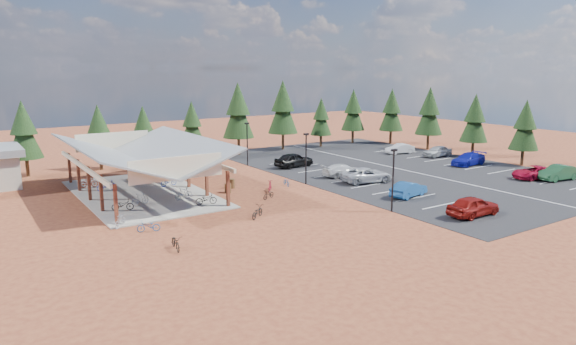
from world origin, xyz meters
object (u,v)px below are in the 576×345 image
(bike_15, at_px, (270,186))
(bike_0, at_px, (123,205))
(bike_pavilion, at_px, (140,153))
(bike_6, at_px, (169,181))
(bike_7, at_px, (145,171))
(car_6, at_px, (534,172))
(bike_4, at_px, (206,199))
(trash_bin_1, at_px, (232,183))
(car_7, at_px, (468,159))
(bike_1, at_px, (140,199))
(bike_12, at_px, (257,212))
(lamp_post_0, at_px, (393,176))
(trash_bin_0, at_px, (228,188))
(car_2, at_px, (367,175))
(lamp_post_1, at_px, (306,155))
(bike_3, at_px, (89,182))
(car_4, at_px, (294,160))
(car_8, at_px, (437,151))
(car_5, at_px, (558,173))
(bike_5, at_px, (183,193))
(lamp_post_2, at_px, (247,141))
(car_3, at_px, (343,170))
(bike_8, at_px, (176,242))
(car_9, at_px, (400,149))
(car_0, at_px, (473,206))
(bike_14, at_px, (286,182))
(bike_2, at_px, (107,185))
(car_1, at_px, (409,189))
(bike_16, at_px, (269,194))

(bike_15, bearing_deg, bike_0, 36.05)
(bike_pavilion, bearing_deg, bike_6, 25.03)
(bike_7, bearing_deg, car_6, -131.06)
(bike_4, distance_m, bike_15, 7.36)
(trash_bin_1, bearing_deg, car_7, -9.89)
(bike_1, xyz_separation_m, bike_12, (6.45, -8.53, -0.11))
(lamp_post_0, distance_m, bike_15, 12.55)
(lamp_post_0, height_order, trash_bin_0, lamp_post_0)
(car_2, bearing_deg, lamp_post_1, 74.38)
(trash_bin_0, relative_size, bike_6, 0.53)
(lamp_post_0, distance_m, trash_bin_1, 16.40)
(bike_15, bearing_deg, trash_bin_1, -14.77)
(bike_3, distance_m, car_4, 22.72)
(bike_15, distance_m, car_7, 26.74)
(car_2, bearing_deg, car_7, -78.03)
(trash_bin_1, xyz_separation_m, bike_0, (-11.23, -2.58, 0.10))
(car_8, bearing_deg, trash_bin_1, -86.57)
(bike_6, bearing_deg, bike_7, -6.93)
(car_5, bearing_deg, bike_pavilion, -107.70)
(bike_7, bearing_deg, bike_5, 171.83)
(lamp_post_2, xyz_separation_m, car_7, (22.09, -14.43, -2.20))
(lamp_post_2, xyz_separation_m, car_8, (23.69, -8.36, -2.21))
(bike_6, relative_size, car_3, 0.37)
(trash_bin_1, distance_m, bike_1, 9.64)
(bike_8, bearing_deg, bike_1, 91.08)
(bike_5, xyz_separation_m, car_5, (35.48, -13.68, 0.18))
(car_3, bearing_deg, lamp_post_2, 34.26)
(lamp_post_0, relative_size, bike_15, 3.00)
(bike_5, bearing_deg, trash_bin_0, -97.84)
(car_4, distance_m, car_9, 17.35)
(lamp_post_1, xyz_separation_m, car_8, (23.69, 3.64, -2.21))
(trash_bin_0, distance_m, bike_5, 4.56)
(car_0, xyz_separation_m, car_5, (18.43, 3.52, -0.02))
(bike_0, xyz_separation_m, car_8, (41.88, 3.60, 0.21))
(bike_1, bearing_deg, car_6, -124.63)
(car_9, bearing_deg, car_5, 14.02)
(lamp_post_1, bearing_deg, bike_pavilion, 161.57)
(lamp_post_0, relative_size, car_4, 1.05)
(lamp_post_1, relative_size, bike_14, 3.37)
(trash_bin_0, bearing_deg, bike_2, 143.97)
(bike_1, relative_size, bike_8, 0.89)
(bike_2, height_order, car_5, car_5)
(bike_pavilion, height_order, car_9, bike_pavilion)
(bike_2, height_order, car_1, car_1)
(bike_6, bearing_deg, bike_5, 162.54)
(lamp_post_0, bearing_deg, car_8, 33.44)
(bike_16, bearing_deg, bike_0, -129.51)
(bike_12, height_order, car_8, car_8)
(bike_0, bearing_deg, bike_16, -86.14)
(trash_bin_1, relative_size, bike_1, 0.54)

